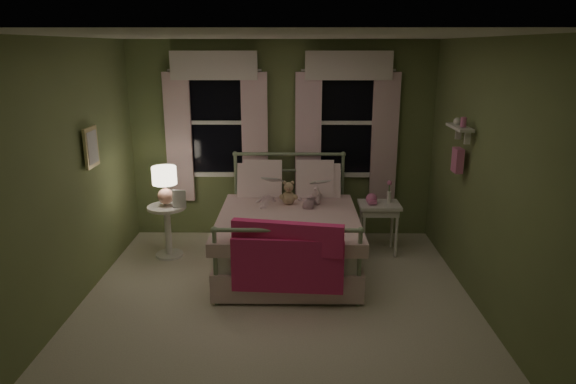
{
  "coord_description": "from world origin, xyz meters",
  "views": [
    {
      "loc": [
        0.16,
        -4.63,
        2.52
      ],
      "look_at": [
        0.1,
        0.68,
        1.0
      ],
      "focal_mm": 32.0,
      "sensor_mm": 36.0,
      "label": 1
    }
  ],
  "objects_px": {
    "bed": "(288,234)",
    "child_right": "(312,179)",
    "nightstand_left": "(168,224)",
    "table_lamp": "(165,182)",
    "nightstand_right": "(379,211)",
    "child_left": "(266,181)",
    "teddy_bear": "(289,195)"
  },
  "relations": [
    {
      "from": "nightstand_left",
      "to": "teddy_bear",
      "type": "bearing_deg",
      "value": 0.49
    },
    {
      "from": "child_right",
      "to": "table_lamp",
      "type": "relative_size",
      "value": 1.61
    },
    {
      "from": "child_right",
      "to": "teddy_bear",
      "type": "xyz_separation_m",
      "value": [
        -0.28,
        -0.16,
        -0.15
      ]
    },
    {
      "from": "child_left",
      "to": "bed",
      "type": "bearing_deg",
      "value": 129.97
    },
    {
      "from": "nightstand_left",
      "to": "nightstand_right",
      "type": "bearing_deg",
      "value": 2.84
    },
    {
      "from": "child_left",
      "to": "table_lamp",
      "type": "distance_m",
      "value": 1.22
    },
    {
      "from": "nightstand_left",
      "to": "table_lamp",
      "type": "relative_size",
      "value": 1.4
    },
    {
      "from": "nightstand_right",
      "to": "child_right",
      "type": "bearing_deg",
      "value": 177.14
    },
    {
      "from": "table_lamp",
      "to": "bed",
      "type": "bearing_deg",
      "value": -9.57
    },
    {
      "from": "child_left",
      "to": "teddy_bear",
      "type": "height_order",
      "value": "child_left"
    },
    {
      "from": "child_left",
      "to": "nightstand_right",
      "type": "height_order",
      "value": "child_left"
    },
    {
      "from": "table_lamp",
      "to": "nightstand_right",
      "type": "bearing_deg",
      "value": 2.84
    },
    {
      "from": "bed",
      "to": "nightstand_left",
      "type": "relative_size",
      "value": 3.13
    },
    {
      "from": "teddy_bear",
      "to": "table_lamp",
      "type": "height_order",
      "value": "table_lamp"
    },
    {
      "from": "teddy_bear",
      "to": "nightstand_left",
      "type": "xyz_separation_m",
      "value": [
        -1.48,
        -0.01,
        -0.37
      ]
    },
    {
      "from": "teddy_bear",
      "to": "nightstand_right",
      "type": "relative_size",
      "value": 0.47
    },
    {
      "from": "child_right",
      "to": "nightstand_left",
      "type": "relative_size",
      "value": 1.15
    },
    {
      "from": "nightstand_left",
      "to": "table_lamp",
      "type": "xyz_separation_m",
      "value": [
        0.0,
        0.0,
        0.54
      ]
    },
    {
      "from": "teddy_bear",
      "to": "nightstand_right",
      "type": "bearing_deg",
      "value": 5.95
    },
    {
      "from": "child_left",
      "to": "nightstand_left",
      "type": "height_order",
      "value": "child_left"
    },
    {
      "from": "nightstand_left",
      "to": "nightstand_right",
      "type": "relative_size",
      "value": 1.02
    },
    {
      "from": "bed",
      "to": "child_right",
      "type": "distance_m",
      "value": 0.75
    },
    {
      "from": "child_left",
      "to": "table_lamp",
      "type": "relative_size",
      "value": 1.51
    },
    {
      "from": "bed",
      "to": "table_lamp",
      "type": "relative_size",
      "value": 4.39
    },
    {
      "from": "nightstand_left",
      "to": "nightstand_right",
      "type": "distance_m",
      "value": 2.61
    },
    {
      "from": "child_left",
      "to": "nightstand_left",
      "type": "bearing_deg",
      "value": 14.46
    },
    {
      "from": "bed",
      "to": "teddy_bear",
      "type": "bearing_deg",
      "value": 90.0
    },
    {
      "from": "child_left",
      "to": "child_right",
      "type": "bearing_deg",
      "value": -173.63
    },
    {
      "from": "bed",
      "to": "nightstand_right",
      "type": "distance_m",
      "value": 1.19
    },
    {
      "from": "bed",
      "to": "table_lamp",
      "type": "distance_m",
      "value": 1.61
    },
    {
      "from": "nightstand_right",
      "to": "bed",
      "type": "bearing_deg",
      "value": -161.25
    },
    {
      "from": "bed",
      "to": "table_lamp",
      "type": "bearing_deg",
      "value": 170.43
    }
  ]
}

